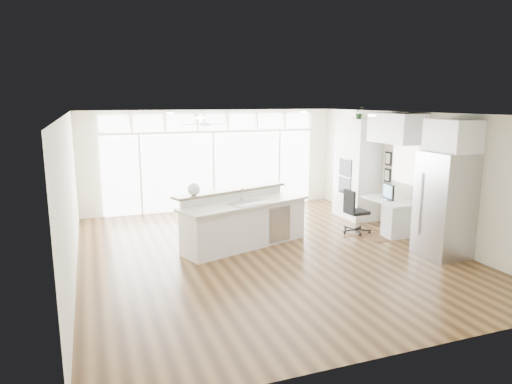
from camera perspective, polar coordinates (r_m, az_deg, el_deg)
name	(u,v)px	position (r m, az deg, el deg)	size (l,w,h in m)	color
floor	(266,252)	(9.10, 1.22, -7.54)	(7.00, 8.00, 0.02)	#3C2612
ceiling	(266,114)	(8.62, 1.30, 9.78)	(7.00, 8.00, 0.02)	silver
wall_back	(212,160)	(12.52, -5.47, 4.01)	(7.00, 0.04, 2.70)	silver
wall_front	(397,246)	(5.35, 17.25, -6.42)	(7.00, 0.04, 2.70)	silver
wall_left	(70,198)	(8.18, -22.22, -0.69)	(0.04, 8.00, 2.70)	silver
wall_right	(415,175)	(10.54, 19.27, 2.05)	(0.04, 8.00, 2.70)	silver
glass_wall	(213,171)	(12.51, -5.37, 2.62)	(5.80, 0.06, 2.08)	silver
transom_row	(212,122)	(12.38, -5.49, 8.72)	(5.90, 0.06, 0.40)	silver
desk_window	(405,164)	(10.72, 18.17, 3.35)	(0.04, 0.85, 0.85)	white
ceiling_fan	(204,120)	(11.15, -6.49, 8.93)	(1.16, 1.16, 0.32)	white
recessed_lights	(262,114)	(8.80, 0.81, 9.68)	(3.40, 3.00, 0.02)	white
oven_cabinet	(357,169)	(11.80, 12.47, 2.86)	(0.64, 1.20, 2.50)	white
desk_nook	(390,216)	(10.73, 16.40, -2.90)	(0.72, 1.30, 0.76)	white
upper_cabinets	(397,128)	(10.46, 17.18, 7.64)	(0.64, 1.30, 0.64)	white
refrigerator	(445,205)	(9.35, 22.50, -1.48)	(0.76, 0.90, 2.00)	#AAA9AE
fridge_cabinet	(453,136)	(9.21, 23.39, 6.47)	(0.64, 0.90, 0.60)	white
framed_photos	(388,167)	(11.22, 16.17, 3.03)	(0.06, 0.22, 0.80)	black
kitchen_island	(245,219)	(9.30, -1.36, -3.45)	(2.82, 1.06, 1.12)	white
rug	(382,236)	(10.47, 15.49, -5.32)	(0.88, 0.64, 0.01)	#331D10
office_chair	(357,212)	(10.49, 12.48, -2.40)	(0.51, 0.47, 0.98)	black
fishbowl	(194,189)	(8.95, -7.77, 0.36)	(0.25, 0.25, 0.25)	white
monitor	(388,191)	(10.56, 16.22, 0.09)	(0.08, 0.47, 0.39)	black
keyboard	(381,200)	(10.50, 15.42, -0.99)	(0.11, 0.30, 0.02)	white
potted_plant	(359,114)	(11.68, 12.76, 9.49)	(0.26, 0.29, 0.23)	#2A5524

